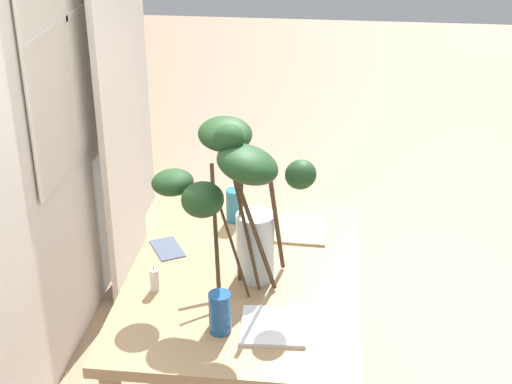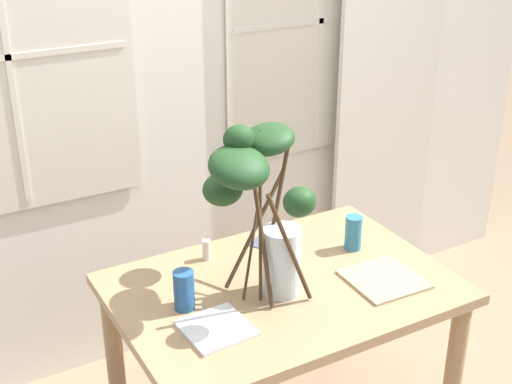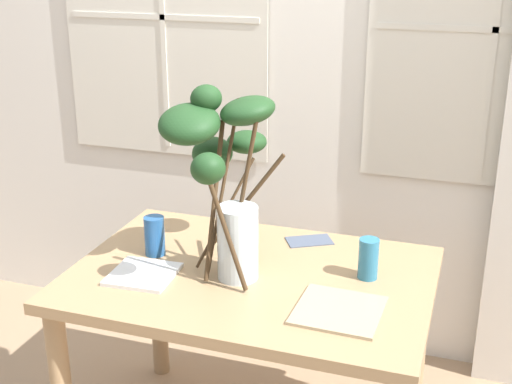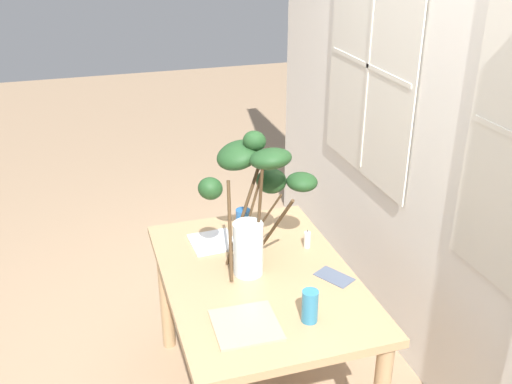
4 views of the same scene
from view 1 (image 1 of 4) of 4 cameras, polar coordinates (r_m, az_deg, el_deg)
curtain_sheer_side at (r=3.76m, az=-10.38°, el=8.68°), size 0.59×0.03×2.27m
dining_table at (r=2.89m, az=-0.76°, el=-7.75°), size 1.21×0.84×0.74m
vase_with_branches at (r=2.57m, az=-1.39°, el=-0.14°), size 0.38×0.58×0.65m
drinking_glass_blue_left at (r=2.48m, az=-2.68°, el=-8.90°), size 0.07×0.07×0.14m
drinking_glass_blue_right at (r=3.13m, az=-1.62°, el=-1.01°), size 0.07×0.07×0.14m
plate_square_left at (r=2.53m, az=1.30°, el=-9.88°), size 0.22×0.22×0.01m
plate_square_right at (r=3.10m, az=2.92°, el=-2.66°), size 0.26×0.26×0.01m
napkin_folded at (r=2.98m, az=-6.56°, el=-4.17°), size 0.19×0.17×0.00m
pillar_candle at (r=2.72m, az=-7.52°, el=-6.47°), size 0.03×0.03×0.09m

